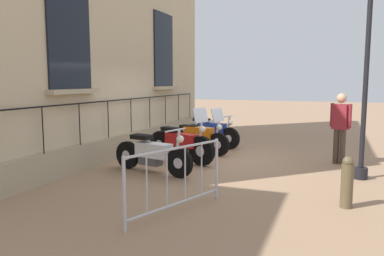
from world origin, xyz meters
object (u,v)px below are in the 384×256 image
(motorcycle_blue, at_px, (211,133))
(lamppost, at_px, (369,29))
(motorcycle_red, at_px, (181,144))
(pedestrian_standing, at_px, (340,124))
(bollard, at_px, (347,182))
(motorcycle_orange, at_px, (198,137))
(crowd_barrier, at_px, (176,178))
(motorcycle_white, at_px, (153,154))

(motorcycle_blue, distance_m, lamppost, 5.51)
(motorcycle_red, relative_size, motorcycle_blue, 1.02)
(lamppost, distance_m, pedestrian_standing, 2.52)
(bollard, bearing_deg, motorcycle_orange, 137.80)
(lamppost, xyz_separation_m, pedestrian_standing, (-0.42, 1.37, -2.08))
(motorcycle_orange, height_order, bollard, motorcycle_orange)
(motorcycle_blue, bearing_deg, lamppost, -31.45)
(motorcycle_orange, relative_size, pedestrian_standing, 1.16)
(motorcycle_orange, bearing_deg, motorcycle_blue, 89.74)
(lamppost, relative_size, crowd_barrier, 2.62)
(bollard, bearing_deg, crowd_barrier, -153.67)
(motorcycle_white, bearing_deg, pedestrian_standing, 32.60)
(bollard, height_order, pedestrian_standing, pedestrian_standing)
(motorcycle_white, height_order, motorcycle_blue, motorcycle_white)
(motorcycle_red, xyz_separation_m, bollard, (3.84, -2.25, -0.04))
(motorcycle_red, height_order, motorcycle_blue, motorcycle_red)
(motorcycle_white, bearing_deg, motorcycle_orange, 86.52)
(motorcycle_red, distance_m, motorcycle_blue, 2.32)
(motorcycle_white, height_order, crowd_barrier, crowd_barrier)
(motorcycle_white, relative_size, motorcycle_red, 1.03)
(lamppost, bearing_deg, bollard, -98.93)
(motorcycle_red, bearing_deg, motorcycle_orange, 88.85)
(motorcycle_red, relative_size, bollard, 2.42)
(motorcycle_white, xyz_separation_m, crowd_barrier, (1.51, -2.16, 0.14))
(pedestrian_standing, bearing_deg, lamppost, -72.90)
(motorcycle_orange, bearing_deg, bollard, -42.20)
(motorcycle_red, xyz_separation_m, motorcycle_orange, (0.02, 1.20, -0.01))
(motorcycle_red, distance_m, bollard, 4.45)
(motorcycle_red, xyz_separation_m, motorcycle_blue, (0.03, 2.32, -0.02))
(lamppost, bearing_deg, motorcycle_orange, 161.16)
(motorcycle_white, bearing_deg, motorcycle_red, 84.39)
(motorcycle_blue, bearing_deg, motorcycle_white, -92.49)
(crowd_barrier, relative_size, pedestrian_standing, 1.11)
(motorcycle_white, height_order, pedestrian_standing, pedestrian_standing)
(motorcycle_red, bearing_deg, crowd_barrier, -68.37)
(motorcycle_red, xyz_separation_m, lamppost, (4.16, -0.21, 2.61))
(bollard, relative_size, pedestrian_standing, 0.49)
(motorcycle_blue, height_order, bollard, motorcycle_blue)
(motorcycle_blue, xyz_separation_m, crowd_barrier, (1.35, -5.79, 0.13))
(motorcycle_blue, relative_size, bollard, 2.38)
(motorcycle_red, height_order, crowd_barrier, motorcycle_red)
(lamppost, bearing_deg, motorcycle_white, -165.56)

